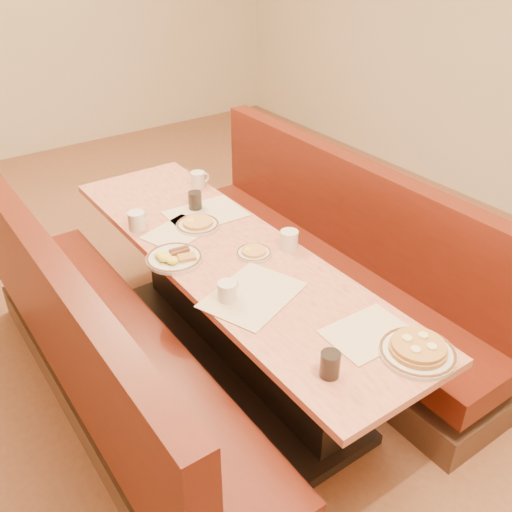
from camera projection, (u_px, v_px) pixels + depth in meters
ground at (232, 361)px, 3.36m from camera, size 8.00×8.00×0.00m
room_envelope at (222, 7)px, 2.34m from camera, size 6.04×8.04×2.82m
diner_table at (231, 310)px, 3.16m from camera, size 0.70×2.50×0.75m
booth_left at (107, 364)px, 2.81m from camera, size 0.55×2.50×1.05m
booth_right at (330, 270)px, 3.53m from camera, size 0.55×2.50×1.05m
placemat_near_left at (253, 295)px, 2.64m from camera, size 0.54×0.47×0.00m
placemat_near_right at (368, 333)px, 2.40m from camera, size 0.36×0.27×0.00m
placemat_far_left at (178, 232)px, 3.14m from camera, size 0.41×0.36×0.00m
placemat_far_right at (206, 214)px, 3.33m from camera, size 0.44×0.34×0.00m
pancake_plate at (418, 350)px, 2.28m from camera, size 0.31×0.31×0.07m
eggs_plate at (174, 258)px, 2.89m from camera, size 0.29×0.29×0.06m
extra_plate_mid at (254, 252)px, 2.94m from camera, size 0.18×0.18×0.04m
extra_plate_far at (198, 224)px, 3.19m from camera, size 0.24×0.24×0.05m
coffee_mug_a at (290, 239)px, 2.98m from camera, size 0.13×0.09×0.10m
coffee_mug_b at (228, 291)px, 2.59m from camera, size 0.12×0.09×0.09m
coffee_mug_c at (198, 179)px, 3.63m from camera, size 0.13×0.09×0.10m
coffee_mug_d at (137, 220)px, 3.16m from camera, size 0.13×0.09×0.10m
soda_tumbler_near at (330, 365)px, 2.17m from camera, size 0.08×0.08×0.11m
soda_tumbler_mid at (195, 201)px, 3.36m from camera, size 0.08×0.08×0.11m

